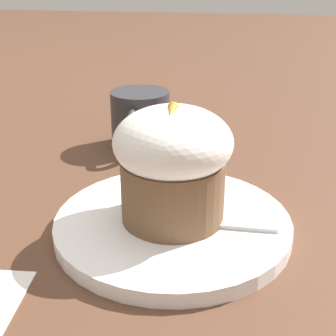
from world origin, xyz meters
TOP-DOWN VIEW (x-y plane):
  - ground_plane at (0.00, 0.00)m, footprint 4.00×4.00m
  - dessert_plate at (0.00, 0.00)m, footprint 0.22×0.22m
  - carrot_cake at (-0.00, -0.00)m, footprint 0.11×0.11m
  - spoon at (0.01, 0.02)m, footprint 0.04×0.11m
  - coffee_cup at (-0.22, -0.08)m, footprint 0.11×0.08m

SIDE VIEW (x-z plane):
  - ground_plane at x=0.00m, z-range 0.00..0.00m
  - dessert_plate at x=0.00m, z-range 0.00..0.01m
  - spoon at x=0.01m, z-range 0.01..0.02m
  - coffee_cup at x=-0.22m, z-range 0.00..0.08m
  - carrot_cake at x=0.00m, z-range 0.01..0.13m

